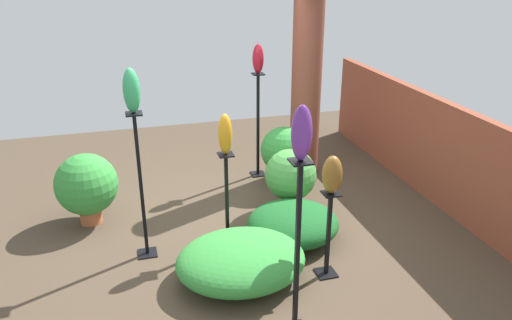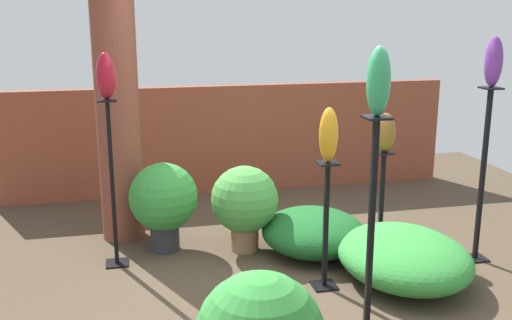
{
  "view_description": "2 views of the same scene",
  "coord_description": "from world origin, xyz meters",
  "px_view_note": "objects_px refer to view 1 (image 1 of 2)",
  "views": [
    {
      "loc": [
        5.01,
        -1.1,
        3.01
      ],
      "look_at": [
        -0.09,
        0.36,
        0.79
      ],
      "focal_mm": 35.0,
      "sensor_mm": 36.0,
      "label": 1
    },
    {
      "loc": [
        -1.26,
        -4.4,
        2.25
      ],
      "look_at": [
        -0.2,
        0.34,
        1.01
      ],
      "focal_mm": 42.0,
      "sensor_mm": 36.0,
      "label": 2
    }
  ],
  "objects_px": {
    "art_vase_violet": "(302,133)",
    "art_vase_ruby": "(258,59)",
    "pedestal_amber": "(227,203)",
    "art_vase_jade": "(132,91)",
    "brick_pillar": "(306,81)",
    "potted_plant_mid_right": "(284,152)",
    "pedestal_bronze": "(328,239)",
    "art_vase_amber": "(225,134)",
    "pedestal_jade": "(142,192)",
    "art_vase_bronze": "(332,175)",
    "pedestal_ruby": "(258,130)",
    "potted_plant_walkway_edge": "(87,185)",
    "potted_plant_front_right": "(291,176)",
    "pedestal_violet": "(297,258)"
  },
  "relations": [
    {
      "from": "art_vase_jade",
      "to": "potted_plant_mid_right",
      "type": "distance_m",
      "value": 2.66
    },
    {
      "from": "brick_pillar",
      "to": "potted_plant_mid_right",
      "type": "bearing_deg",
      "value": -49.12
    },
    {
      "from": "pedestal_ruby",
      "to": "potted_plant_mid_right",
      "type": "relative_size",
      "value": 1.76
    },
    {
      "from": "potted_plant_mid_right",
      "to": "art_vase_violet",
      "type": "bearing_deg",
      "value": -17.01
    },
    {
      "from": "brick_pillar",
      "to": "pedestal_bronze",
      "type": "relative_size",
      "value": 2.98
    },
    {
      "from": "pedestal_jade",
      "to": "art_vase_amber",
      "type": "bearing_deg",
      "value": 89.72
    },
    {
      "from": "pedestal_amber",
      "to": "art_vase_jade",
      "type": "height_order",
      "value": "art_vase_jade"
    },
    {
      "from": "pedestal_ruby",
      "to": "pedestal_bronze",
      "type": "bearing_deg",
      "value": -0.4
    },
    {
      "from": "art_vase_violet",
      "to": "potted_plant_front_right",
      "type": "bearing_deg",
      "value": 161.57
    },
    {
      "from": "art_vase_jade",
      "to": "potted_plant_walkway_edge",
      "type": "xyz_separation_m",
      "value": [
        -0.89,
        -0.59,
        -1.32
      ]
    },
    {
      "from": "art_vase_jade",
      "to": "art_vase_amber",
      "type": "height_order",
      "value": "art_vase_jade"
    },
    {
      "from": "brick_pillar",
      "to": "art_vase_bronze",
      "type": "xyz_separation_m",
      "value": [
        2.47,
        -0.7,
        -0.26
      ]
    },
    {
      "from": "brick_pillar",
      "to": "pedestal_ruby",
      "type": "relative_size",
      "value": 1.82
    },
    {
      "from": "pedestal_violet",
      "to": "art_vase_ruby",
      "type": "bearing_deg",
      "value": 169.34
    },
    {
      "from": "pedestal_jade",
      "to": "pedestal_violet",
      "type": "relative_size",
      "value": 1.0
    },
    {
      "from": "pedestal_bronze",
      "to": "pedestal_amber",
      "type": "height_order",
      "value": "pedestal_amber"
    },
    {
      "from": "brick_pillar",
      "to": "art_vase_ruby",
      "type": "height_order",
      "value": "brick_pillar"
    },
    {
      "from": "pedestal_bronze",
      "to": "art_vase_amber",
      "type": "distance_m",
      "value": 1.48
    },
    {
      "from": "brick_pillar",
      "to": "art_vase_jade",
      "type": "height_order",
      "value": "brick_pillar"
    },
    {
      "from": "pedestal_jade",
      "to": "art_vase_bronze",
      "type": "relative_size",
      "value": 4.22
    },
    {
      "from": "brick_pillar",
      "to": "potted_plant_walkway_edge",
      "type": "distance_m",
      "value": 3.2
    },
    {
      "from": "pedestal_jade",
      "to": "pedestal_ruby",
      "type": "relative_size",
      "value": 1.06
    },
    {
      "from": "pedestal_ruby",
      "to": "art_vase_amber",
      "type": "bearing_deg",
      "value": -26.55
    },
    {
      "from": "art_vase_jade",
      "to": "potted_plant_mid_right",
      "type": "relative_size",
      "value": 0.51
    },
    {
      "from": "art_vase_ruby",
      "to": "potted_plant_front_right",
      "type": "xyz_separation_m",
      "value": [
        1.19,
        0.07,
        -1.21
      ]
    },
    {
      "from": "pedestal_jade",
      "to": "art_vase_jade",
      "type": "xyz_separation_m",
      "value": [
        0.0,
        0.0,
        1.07
      ]
    },
    {
      "from": "potted_plant_mid_right",
      "to": "pedestal_ruby",
      "type": "bearing_deg",
      "value": -151.86
    },
    {
      "from": "brick_pillar",
      "to": "pedestal_jade",
      "type": "bearing_deg",
      "value": -56.35
    },
    {
      "from": "art_vase_bronze",
      "to": "art_vase_amber",
      "type": "relative_size",
      "value": 0.86
    },
    {
      "from": "pedestal_jade",
      "to": "potted_plant_front_right",
      "type": "distance_m",
      "value": 1.88
    },
    {
      "from": "art_vase_ruby",
      "to": "art_vase_amber",
      "type": "xyz_separation_m",
      "value": [
        1.68,
        -0.84,
        -0.41
      ]
    },
    {
      "from": "potted_plant_mid_right",
      "to": "potted_plant_walkway_edge",
      "type": "xyz_separation_m",
      "value": [
        0.34,
        -2.56,
        -0.01
      ]
    },
    {
      "from": "pedestal_jade",
      "to": "art_vase_amber",
      "type": "distance_m",
      "value": 1.04
    },
    {
      "from": "pedestal_ruby",
      "to": "art_vase_violet",
      "type": "distance_m",
      "value": 3.46
    },
    {
      "from": "pedestal_bronze",
      "to": "potted_plant_front_right",
      "type": "distance_m",
      "value": 1.35
    },
    {
      "from": "pedestal_violet",
      "to": "art_vase_amber",
      "type": "xyz_separation_m",
      "value": [
        -1.54,
        -0.23,
        0.55
      ]
    },
    {
      "from": "art_vase_ruby",
      "to": "art_vase_amber",
      "type": "relative_size",
      "value": 0.9
    },
    {
      "from": "brick_pillar",
      "to": "art_vase_violet",
      "type": "relative_size",
      "value": 6.35
    },
    {
      "from": "pedestal_amber",
      "to": "art_vase_ruby",
      "type": "xyz_separation_m",
      "value": [
        -1.68,
        0.84,
        1.21
      ]
    },
    {
      "from": "art_vase_bronze",
      "to": "art_vase_ruby",
      "type": "height_order",
      "value": "art_vase_ruby"
    },
    {
      "from": "brick_pillar",
      "to": "art_vase_bronze",
      "type": "distance_m",
      "value": 2.58
    },
    {
      "from": "pedestal_bronze",
      "to": "art_vase_bronze",
      "type": "xyz_separation_m",
      "value": [
        0.0,
        0.0,
        0.69
      ]
    },
    {
      "from": "pedestal_amber",
      "to": "art_vase_jade",
      "type": "relative_size",
      "value": 2.44
    },
    {
      "from": "art_vase_ruby",
      "to": "art_vase_violet",
      "type": "bearing_deg",
      "value": -10.66
    },
    {
      "from": "art_vase_violet",
      "to": "art_vase_ruby",
      "type": "bearing_deg",
      "value": 169.34
    },
    {
      "from": "pedestal_violet",
      "to": "art_vase_ruby",
      "type": "xyz_separation_m",
      "value": [
        -3.22,
        0.61,
        0.96
      ]
    },
    {
      "from": "art_vase_violet",
      "to": "potted_plant_mid_right",
      "type": "distance_m",
      "value": 3.18
    },
    {
      "from": "art_vase_jade",
      "to": "pedestal_ruby",
      "type": "bearing_deg",
      "value": 134.1
    },
    {
      "from": "pedestal_violet",
      "to": "art_vase_amber",
      "type": "bearing_deg",
      "value": -171.42
    },
    {
      "from": "pedestal_ruby",
      "to": "potted_plant_mid_right",
      "type": "height_order",
      "value": "pedestal_ruby"
    }
  ]
}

